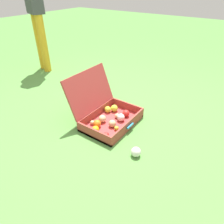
# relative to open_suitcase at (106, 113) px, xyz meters

# --- Properties ---
(ground_plane) EXTENTS (16.00, 16.00, 0.00)m
(ground_plane) POSITION_rel_open_suitcase_xyz_m (0.06, -0.12, -0.11)
(ground_plane) COLOR #569342
(open_suitcase) EXTENTS (0.63, 0.62, 0.52)m
(open_suitcase) POSITION_rel_open_suitcase_xyz_m (0.00, 0.00, 0.00)
(open_suitcase) COLOR #B23838
(open_suitcase) RESTS_ON ground
(stray_ball_on_grass) EXTENTS (0.09, 0.09, 0.09)m
(stray_ball_on_grass) POSITION_rel_open_suitcase_xyz_m (-0.27, -0.53, -0.07)
(stray_ball_on_grass) COLOR white
(stray_ball_on_grass) RESTS_ON ground
(bystander_person) EXTENTS (0.28, 0.36, 1.69)m
(bystander_person) POSITION_rel_open_suitcase_xyz_m (0.65, 1.80, 0.87)
(bystander_person) COLOR gold
(bystander_person) RESTS_ON ground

